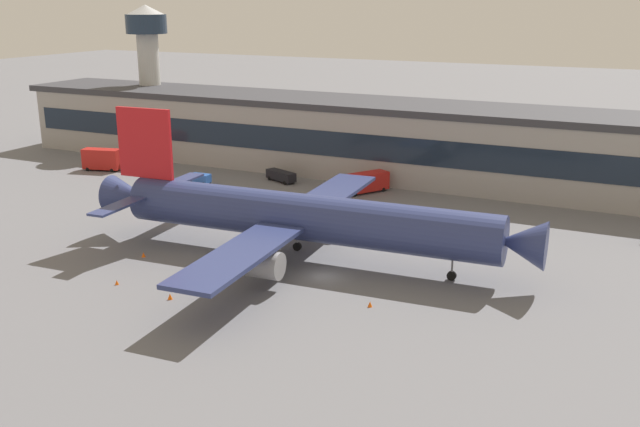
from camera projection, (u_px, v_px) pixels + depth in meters
name	position (u px, v px, depth m)	size (l,w,h in m)	color
ground_plane	(324.00, 276.00, 85.30)	(600.00, 600.00, 0.00)	slate
terminal_building	(447.00, 144.00, 127.63)	(182.52, 17.59, 13.68)	#9E9993
airliner	(300.00, 217.00, 89.56)	(58.75, 50.09, 17.93)	navy
control_tower	(149.00, 59.00, 155.30)	(8.74, 8.74, 30.58)	#B7B7B2
fuel_truck	(366.00, 182.00, 121.89)	(6.77, 8.63, 3.35)	red
catering_truck	(101.00, 159.00, 137.58)	(7.62, 4.27, 4.15)	red
baggage_tug	(200.00, 178.00, 127.41)	(3.73, 2.31, 1.85)	#2651A5
belt_loader	(281.00, 176.00, 129.15)	(6.68, 4.31, 1.95)	black
traffic_cone_0	(170.00, 296.00, 78.64)	(0.55, 0.55, 0.69)	#F2590C
traffic_cone_1	(117.00, 282.00, 82.71)	(0.46, 0.46, 0.58)	#F2590C
traffic_cone_2	(143.00, 255.00, 91.60)	(0.51, 0.51, 0.64)	#F2590C
traffic_cone_3	(370.00, 304.00, 76.73)	(0.50, 0.50, 0.63)	#F2590C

